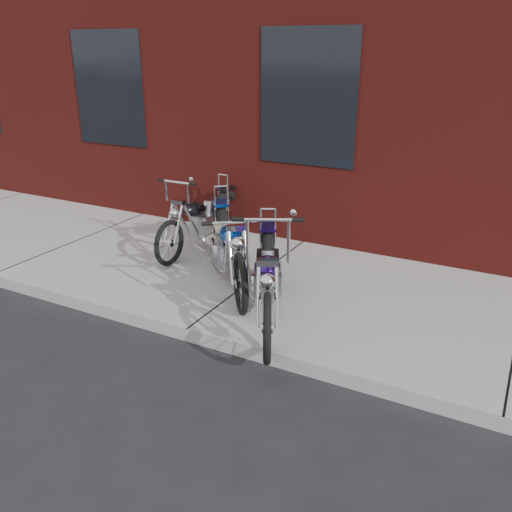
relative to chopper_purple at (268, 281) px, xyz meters
The scene contains 5 objects.
ground 1.05m from the chopper_purple, 133.23° to the right, with size 120.00×120.00×0.00m, color #242428.
sidewalk 1.16m from the chopper_purple, 125.03° to the left, with size 22.00×3.00×0.15m, color #969695.
chopper_purple is the anchor object (origin of this frame).
chopper_blue 1.06m from the chopper_purple, 142.99° to the left, with size 1.56×1.91×1.02m.
chopper_third 2.35m from the chopper_purple, 140.24° to the left, with size 0.52×2.14×1.08m.
Camera 1 is at (2.93, -3.99, 2.86)m, focal length 38.00 mm.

